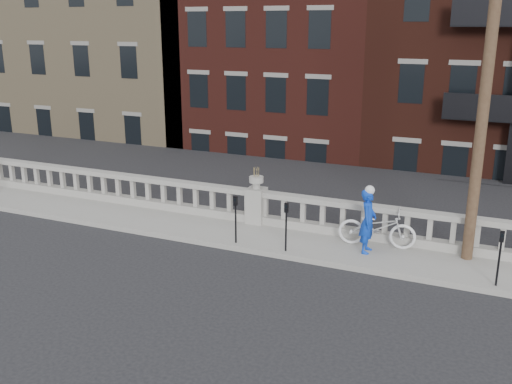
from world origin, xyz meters
The scene contains 11 objects.
ground centered at (0.00, 0.00, 0.00)m, with size 120.00×120.00×0.00m, color black.
sidewalk centered at (0.00, 3.00, 0.07)m, with size 32.00×2.20×0.15m, color gray.
balustrade centered at (0.00, 3.95, 0.64)m, with size 28.00×0.34×1.03m.
planter_pedestal centered at (0.00, 3.95, 0.83)m, with size 0.55×0.55×1.76m.
lower_level centered at (0.56, 23.04, 2.63)m, with size 80.00×44.00×20.80m.
utility_pole centered at (6.20, 3.60, 5.24)m, with size 1.60×0.28×10.00m.
parking_meter_a centered at (0.16, 2.15, 1.00)m, with size 0.10×0.09×1.36m.
parking_meter_b centered at (1.66, 2.15, 1.00)m, with size 0.10×0.09×1.36m.
parking_meter_c centered at (6.96, 2.15, 1.00)m, with size 0.10×0.09×1.36m.
bicycle centered at (3.83, 3.49, 0.70)m, with size 0.73×2.10×1.11m, color silver.
cyclist centered at (3.68, 2.98, 1.02)m, with size 0.64×0.42×1.75m, color #0C37B9.
Camera 1 is at (6.73, -11.33, 6.06)m, focal length 40.00 mm.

